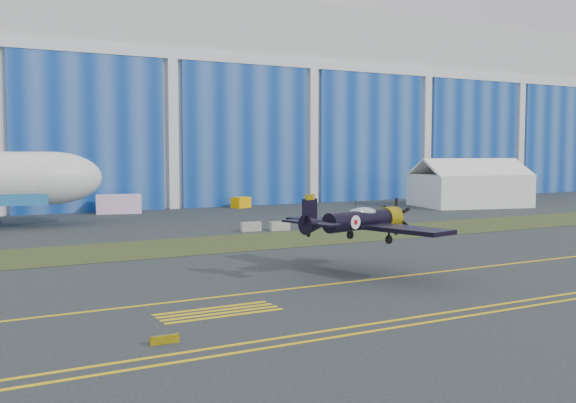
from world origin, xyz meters
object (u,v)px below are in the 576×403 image
tug (241,202)px  warbird (358,220)px  shipping_container (119,204)px  tent (469,182)px

tug → warbird: bearing=-130.5°
warbird → shipping_container: (-1.93, 48.94, -2.22)m
shipping_container → tug: (16.97, 0.36, -0.45)m
shipping_container → tug: size_ratio=2.17×
tent → warbird: bearing=-127.8°
tent → shipping_container: 48.06m
tent → shipping_container: (-46.25, 12.89, -2.21)m
shipping_container → tent: bearing=-2.4°
warbird → tent: 57.13m
shipping_container → tug: shipping_container is taller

